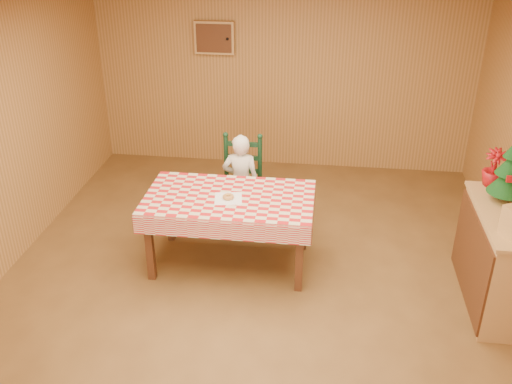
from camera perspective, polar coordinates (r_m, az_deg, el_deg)
ground at (r=5.56m, az=-0.27°, el=-9.69°), size 6.00×6.00×0.00m
cabin_walls at (r=5.20m, az=0.45°, el=10.29°), size 5.10×6.05×2.65m
dining_table at (r=5.58m, az=-2.68°, el=-1.18°), size 1.66×0.96×0.77m
ladder_chair at (r=6.36m, az=-1.44°, el=0.69°), size 0.44×0.40×1.08m
seated_child at (r=6.28m, az=-1.52°, el=0.94°), size 0.41×0.27×1.12m
napkin at (r=5.50m, az=-2.79°, el=-0.65°), size 0.30×0.30×0.00m
donut at (r=5.49m, az=-2.79°, el=-0.47°), size 0.13×0.13×0.04m
shelf_unit at (r=5.60m, az=23.20°, el=-6.14°), size 0.54×1.24×0.93m
christmas_tree at (r=5.48m, az=24.09°, el=1.85°), size 0.34×0.34×0.62m
flower_arrangement at (r=5.76m, az=22.70°, el=2.25°), size 0.21×0.21×0.36m
storage_bin at (r=5.97m, az=22.53°, el=-6.77°), size 0.46×0.46×0.41m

